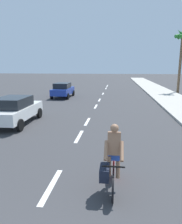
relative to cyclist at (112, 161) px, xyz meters
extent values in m
plane|color=#38383A|center=(-1.66, 15.38, -0.83)|extent=(160.00, 160.00, 0.00)
cube|color=#B2ADA3|center=(5.52, 17.38, -0.76)|extent=(3.60, 80.00, 0.14)
cube|color=white|center=(-1.66, -0.04, -0.83)|extent=(0.16, 1.80, 0.01)
cube|color=white|center=(-1.66, 4.20, -0.83)|extent=(0.16, 1.80, 0.01)
cube|color=white|center=(-1.66, 6.97, -0.83)|extent=(0.16, 1.80, 0.01)
cube|color=white|center=(-1.66, 11.92, -0.83)|extent=(0.16, 1.80, 0.01)
cube|color=white|center=(-1.66, 15.42, -0.83)|extent=(0.16, 1.80, 0.01)
cube|color=white|center=(-1.66, 20.41, -0.83)|extent=(0.16, 1.80, 0.01)
cube|color=white|center=(-1.66, 26.76, -0.83)|extent=(0.16, 1.80, 0.01)
cube|color=white|center=(-1.66, 29.59, -0.83)|extent=(0.16, 1.80, 0.01)
cube|color=white|center=(-1.66, 31.97, -0.83)|extent=(0.16, 1.80, 0.01)
cylinder|color=black|center=(0.05, -0.49, -0.50)|extent=(0.05, 0.66, 0.66)
cylinder|color=red|center=(0.05, 0.56, -0.50)|extent=(0.05, 0.66, 0.66)
cube|color=black|center=(0.05, 0.03, -0.32)|extent=(0.04, 0.95, 0.04)
cylinder|color=black|center=(0.05, 0.24, -0.08)|extent=(0.03, 0.03, 0.48)
cube|color=black|center=(0.05, -0.41, 0.05)|extent=(0.56, 0.03, 0.03)
cube|color=#9E7051|center=(0.05, 0.11, 0.45)|extent=(0.34, 0.32, 0.63)
sphere|color=#9E7051|center=(0.05, 0.05, 0.88)|extent=(0.22, 0.22, 0.22)
cube|color=#2D51B7|center=(0.05, 0.17, 0.12)|extent=(0.32, 0.22, 0.28)
cube|color=black|center=(-0.17, -0.26, -0.20)|extent=(0.24, 0.52, 0.32)
cylinder|color=#9E7051|center=(0.17, 0.11, -0.20)|extent=(0.11, 0.32, 0.62)
cylinder|color=#9E7051|center=(-0.07, 0.11, -0.20)|extent=(0.11, 0.20, 0.63)
cylinder|color=#9E7051|center=(0.25, -0.15, 0.35)|extent=(0.09, 0.49, 0.41)
cylinder|color=#9E7051|center=(-0.15, -0.15, 0.35)|extent=(0.09, 0.49, 0.41)
cube|color=white|center=(-5.74, 6.06, -0.14)|extent=(1.89, 4.29, 0.64)
cube|color=black|center=(-5.73, 5.84, 0.46)|extent=(1.62, 2.25, 0.56)
cylinder|color=black|center=(-6.67, 7.48, -0.51)|extent=(0.20, 0.64, 0.64)
cylinder|color=black|center=(-4.88, 7.52, -0.51)|extent=(0.20, 0.64, 0.64)
cylinder|color=black|center=(-4.81, 4.64, -0.51)|extent=(0.20, 0.64, 0.64)
cube|color=#1E389E|center=(-5.73, 16.75, -0.14)|extent=(1.71, 4.04, 0.64)
cube|color=black|center=(-5.73, 16.54, 0.46)|extent=(1.50, 2.10, 0.56)
cylinder|color=black|center=(-6.58, 18.11, -0.51)|extent=(0.18, 0.64, 0.64)
cylinder|color=black|center=(-4.89, 18.12, -0.51)|extent=(0.18, 0.64, 0.64)
cylinder|color=black|center=(-6.57, 15.37, -0.51)|extent=(0.18, 0.64, 0.64)
cylinder|color=black|center=(-4.87, 15.38, -0.51)|extent=(0.18, 0.64, 0.64)
cylinder|color=brown|center=(7.77, 22.69, 2.80)|extent=(0.31, 0.31, 7.26)
cone|color=#2D8433|center=(7.70, 22.93, 6.28)|extent=(1.85, 1.06, 1.00)
cone|color=#2D8433|center=(7.54, 22.78, 6.28)|extent=(0.83, 1.63, 1.25)
cone|color=#2D8433|center=(7.55, 22.57, 6.28)|extent=(0.96, 1.33, 1.27)
camera|label=1|loc=(0.10, -5.07, 2.41)|focal=33.36mm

